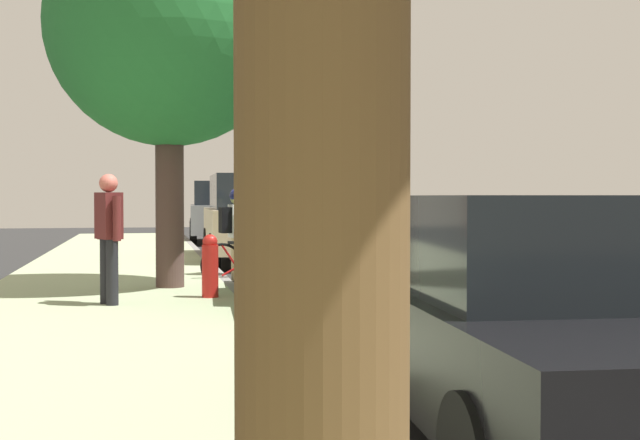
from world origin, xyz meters
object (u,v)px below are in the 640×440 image
parked_sedan_green_mid (323,253)px  parked_sedan_black_far (536,321)px  fire_hydrant (210,265)px  parked_suv_grey_nearest (220,211)px  pedestrian_on_phone (109,231)px  bicycle_at_curb (251,263)px  parked_suv_tan_second (251,218)px  street_tree_near_cyclist (169,28)px  cyclist_with_backpack (235,226)px

parked_sedan_green_mid → parked_sedan_black_far: bearing=90.0°
parked_sedan_green_mid → fire_hydrant: parked_sedan_green_mid is taller
parked_suv_grey_nearest → pedestrian_on_phone: 17.22m
bicycle_at_curb → pedestrian_on_phone: pedestrian_on_phone is taller
parked_suv_tan_second → pedestrian_on_phone: parked_suv_tan_second is taller
parked_suv_grey_nearest → parked_suv_tan_second: bearing=89.4°
pedestrian_on_phone → fire_hydrant: bearing=-158.6°
street_tree_near_cyclist → fire_hydrant: (-0.49, 1.42, -3.40)m
bicycle_at_curb → fire_hydrant: bearing=72.2°
parked_sedan_black_far → fire_hydrant: size_ratio=5.36×
parked_suv_grey_nearest → bicycle_at_curb: bearing=87.2°
parked_sedan_black_far → pedestrian_on_phone: (2.77, -6.08, 0.33)m
street_tree_near_cyclist → bicycle_at_curb: bearing=-135.2°
parked_suv_tan_second → bicycle_at_curb: size_ratio=2.72×
parked_sedan_black_far → street_tree_near_cyclist: 8.86m
parked_suv_grey_nearest → bicycle_at_curb: 13.72m
street_tree_near_cyclist → fire_hydrant: bearing=108.9°
parked_suv_tan_second → bicycle_at_curb: parked_suv_tan_second is taller
parked_suv_tan_second → bicycle_at_curb: (0.57, 4.67, -0.63)m
parked_suv_tan_second → fire_hydrant: size_ratio=5.66×
parked_sedan_green_mid → cyclist_with_backpack: 3.59m
street_tree_near_cyclist → cyclist_with_backpack: bearing=-122.4°
bicycle_at_curb → cyclist_with_backpack: 0.79m
parked_sedan_black_far → cyclist_with_backpack: (0.82, -9.82, 0.25)m
parked_sedan_green_mid → parked_suv_tan_second: bearing=-89.8°
parked_suv_tan_second → pedestrian_on_phone: 8.42m
parked_suv_grey_nearest → cyclist_with_backpack: 13.28m
parked_suv_grey_nearest → pedestrian_on_phone: size_ratio=2.96×
street_tree_near_cyclist → pedestrian_on_phone: bearing=67.3°
cyclist_with_backpack → street_tree_near_cyclist: size_ratio=0.29×
fire_hydrant → parked_suv_tan_second: bearing=-101.1°
parked_sedan_green_mid → street_tree_near_cyclist: 4.15m
parked_suv_tan_second → parked_sedan_black_far: parked_suv_tan_second is taller
parked_suv_tan_second → parked_sedan_green_mid: size_ratio=1.06×
parked_suv_grey_nearest → parked_suv_tan_second: 9.02m
parked_sedan_green_mid → fire_hydrant: 1.52m
parked_sedan_green_mid → fire_hydrant: (1.49, -0.25, -0.16)m
pedestrian_on_phone → bicycle_at_curb: bearing=-123.6°
parked_suv_grey_nearest → cyclist_with_backpack: size_ratio=2.91×
street_tree_near_cyclist → parked_suv_grey_nearest: bearing=-97.7°
street_tree_near_cyclist → pedestrian_on_phone: street_tree_near_cyclist is taller
parked_suv_tan_second → cyclist_with_backpack: (0.79, 4.22, -0.03)m
parked_suv_grey_nearest → parked_sedan_black_far: size_ratio=1.06×
cyclist_with_backpack → street_tree_near_cyclist: 3.69m
parked_suv_tan_second → pedestrian_on_phone: (2.75, 7.96, 0.06)m
parked_suv_tan_second → cyclist_with_backpack: bearing=79.4°
street_tree_near_cyclist → parked_sedan_green_mid: bearing=139.8°
parked_suv_tan_second → fire_hydrant: parked_suv_tan_second is taller
street_tree_near_cyclist → fire_hydrant: 3.72m
fire_hydrant → cyclist_with_backpack: bearing=-101.7°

